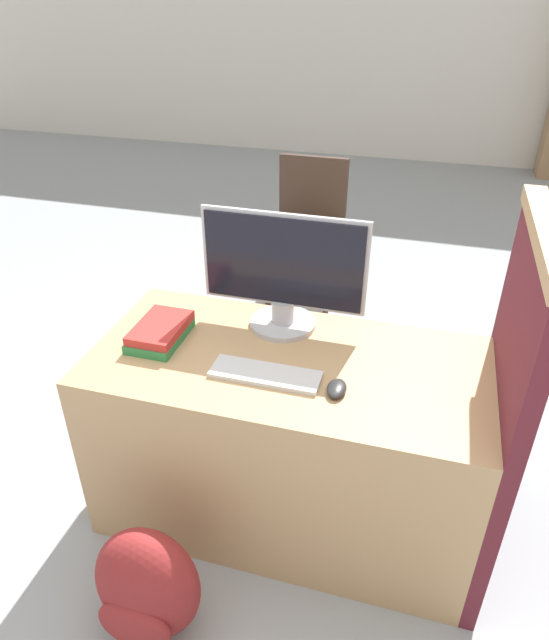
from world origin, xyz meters
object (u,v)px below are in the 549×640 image
(mouse, at_px, (337,389))
(book_stack, at_px, (160,332))
(backpack, at_px, (147,588))
(monitor, at_px, (283,273))
(far_chair, at_px, (308,223))
(keyboard, at_px, (265,374))

(mouse, xyz_separation_m, book_stack, (-0.67, 0.12, 0.02))
(backpack, bearing_deg, book_stack, 106.94)
(backpack, bearing_deg, mouse, 45.19)
(monitor, bearing_deg, backpack, -104.44)
(monitor, xyz_separation_m, backpack, (-0.21, -0.82, -0.73))
(monitor, distance_m, backpack, 1.12)
(monitor, height_order, book_stack, monitor)
(backpack, xyz_separation_m, far_chair, (-0.06, 2.43, 0.28))
(mouse, bearing_deg, keyboard, 176.00)
(keyboard, relative_size, backpack, 0.83)
(book_stack, height_order, far_chair, far_chair)
(monitor, relative_size, book_stack, 2.38)
(keyboard, relative_size, book_stack, 1.45)
(keyboard, xyz_separation_m, book_stack, (-0.43, 0.11, 0.02))
(mouse, distance_m, far_chair, 2.03)
(book_stack, bearing_deg, mouse, -10.60)
(keyboard, distance_m, backpack, 0.76)
(mouse, height_order, book_stack, book_stack)
(keyboard, bearing_deg, mouse, -4.00)
(backpack, bearing_deg, far_chair, 91.33)
(keyboard, height_order, backpack, keyboard)
(monitor, xyz_separation_m, mouse, (0.27, -0.34, -0.21))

